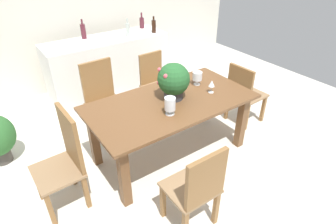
{
  "coord_description": "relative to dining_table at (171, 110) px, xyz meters",
  "views": [
    {
      "loc": [
        -1.6,
        -2.23,
        2.33
      ],
      "look_at": [
        0.03,
        0.1,
        0.55
      ],
      "focal_mm": 29.85,
      "sensor_mm": 36.0,
      "label": 1
    }
  ],
  "objects": [
    {
      "name": "chair_far_left",
      "position": [
        -0.43,
        0.99,
        -0.09
      ],
      "size": [
        0.49,
        0.43,
        0.99
      ],
      "rotation": [
        0.0,
        0.0,
        0.04
      ],
      "color": "brown",
      "rests_on": "ground"
    },
    {
      "name": "back_wall",
      "position": [
        0.0,
        2.61,
        0.66
      ],
      "size": [
        6.4,
        0.1,
        2.6
      ],
      "primitive_type": "cube",
      "color": "beige",
      "rests_on": "ground"
    },
    {
      "name": "dining_table",
      "position": [
        0.0,
        0.0,
        0.0
      ],
      "size": [
        1.9,
        0.99,
        0.77
      ],
      "color": "brown",
      "rests_on": "ground"
    },
    {
      "name": "wine_bottle_clear",
      "position": [
        -0.16,
        2.16,
        0.44
      ],
      "size": [
        0.08,
        0.08,
        0.3
      ],
      "color": "#511E28",
      "rests_on": "kitchen_counter"
    },
    {
      "name": "crystal_vase_left",
      "position": [
        -0.17,
        -0.22,
        0.25
      ],
      "size": [
        0.11,
        0.11,
        0.19
      ],
      "color": "silver",
      "rests_on": "dining_table"
    },
    {
      "name": "wine_bottle_amber",
      "position": [
        0.47,
        1.84,
        0.43
      ],
      "size": [
        0.06,
        0.06,
        0.29
      ],
      "color": "#B2BFB7",
      "rests_on": "kitchen_counter"
    },
    {
      "name": "flower_centerpiece",
      "position": [
        0.06,
        0.03,
        0.35
      ],
      "size": [
        0.36,
        0.36,
        0.42
      ],
      "color": "#333338",
      "rests_on": "dining_table"
    },
    {
      "name": "kitchen_counter",
      "position": [
        0.12,
        1.97,
        -0.16
      ],
      "size": [
        1.99,
        0.66,
        0.96
      ],
      "primitive_type": "cube",
      "color": "silver",
      "rests_on": "ground"
    },
    {
      "name": "chair_head_end",
      "position": [
        -1.24,
        0.0,
        -0.08
      ],
      "size": [
        0.44,
        0.48,
        1.03
      ],
      "rotation": [
        0.0,
        0.0,
        -1.54
      ],
      "color": "brown",
      "rests_on": "ground"
    },
    {
      "name": "wine_bottle_dark",
      "position": [
        0.91,
        2.15,
        0.41
      ],
      "size": [
        0.08,
        0.08,
        0.26
      ],
      "color": "#511E28",
      "rests_on": "kitchen_counter"
    },
    {
      "name": "wine_bottle_tall",
      "position": [
        0.93,
        1.8,
        0.43
      ],
      "size": [
        0.07,
        0.07,
        0.27
      ],
      "color": "black",
      "rests_on": "kitchen_counter"
    },
    {
      "name": "crystal_vase_center_near",
      "position": [
        0.5,
        0.15,
        0.24
      ],
      "size": [
        0.12,
        0.12,
        0.17
      ],
      "color": "silver",
      "rests_on": "dining_table"
    },
    {
      "name": "chair_far_right",
      "position": [
        0.42,
        0.99,
        -0.14
      ],
      "size": [
        0.42,
        0.48,
        0.91
      ],
      "rotation": [
        0.0,
        0.0,
        0.03
      ],
      "color": "brown",
      "rests_on": "ground"
    },
    {
      "name": "chair_near_left",
      "position": [
        -0.43,
        -0.98,
        -0.13
      ],
      "size": [
        0.44,
        0.42,
        0.93
      ],
      "rotation": [
        0.0,
        0.0,
        3.13
      ],
      "color": "brown",
      "rests_on": "ground"
    },
    {
      "name": "wine_glass",
      "position": [
        0.51,
        -0.11,
        0.24
      ],
      "size": [
        0.07,
        0.07,
        0.16
      ],
      "color": "silver",
      "rests_on": "dining_table"
    },
    {
      "name": "chair_foot_end",
      "position": [
        1.25,
        -0.0,
        -0.14
      ],
      "size": [
        0.46,
        0.45,
        0.9
      ],
      "rotation": [
        0.0,
        0.0,
        1.61
      ],
      "color": "brown",
      "rests_on": "ground"
    },
    {
      "name": "ground_plane",
      "position": [
        0.0,
        0.01,
        -0.64
      ],
      "size": [
        7.04,
        7.04,
        0.0
      ],
      "primitive_type": "plane",
      "color": "silver"
    }
  ]
}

